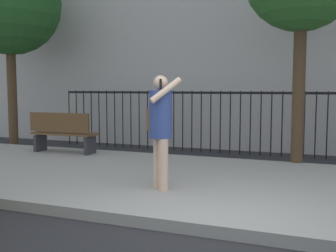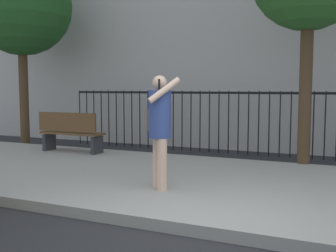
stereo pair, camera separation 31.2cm
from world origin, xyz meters
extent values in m
plane|color=#28282B|center=(0.00, 0.00, 0.00)|extent=(60.00, 60.00, 0.00)
cube|color=#9E9B93|center=(0.00, 2.20, 0.07)|extent=(28.00, 4.40, 0.15)
cube|color=black|center=(0.00, 5.90, 1.55)|extent=(12.00, 0.04, 0.06)
cylinder|color=black|center=(-6.00, 5.90, 0.80)|extent=(0.03, 0.03, 1.60)
cylinder|color=black|center=(-5.74, 5.90, 0.80)|extent=(0.03, 0.03, 1.60)
cylinder|color=black|center=(-5.49, 5.90, 0.80)|extent=(0.03, 0.03, 1.60)
cylinder|color=black|center=(-5.23, 5.90, 0.80)|extent=(0.03, 0.03, 1.60)
cylinder|color=black|center=(-4.98, 5.90, 0.80)|extent=(0.03, 0.03, 1.60)
cylinder|color=black|center=(-4.72, 5.90, 0.80)|extent=(0.03, 0.03, 1.60)
cylinder|color=black|center=(-4.47, 5.90, 0.80)|extent=(0.03, 0.03, 1.60)
cylinder|color=black|center=(-4.21, 5.90, 0.80)|extent=(0.03, 0.03, 1.60)
cylinder|color=black|center=(-3.96, 5.90, 0.80)|extent=(0.03, 0.03, 1.60)
cylinder|color=black|center=(-3.70, 5.90, 0.80)|extent=(0.03, 0.03, 1.60)
cylinder|color=black|center=(-3.45, 5.90, 0.80)|extent=(0.03, 0.03, 1.60)
cylinder|color=black|center=(-3.19, 5.90, 0.80)|extent=(0.03, 0.03, 1.60)
cylinder|color=black|center=(-2.94, 5.90, 0.80)|extent=(0.03, 0.03, 1.60)
cylinder|color=black|center=(-2.68, 5.90, 0.80)|extent=(0.03, 0.03, 1.60)
cylinder|color=black|center=(-2.43, 5.90, 0.80)|extent=(0.03, 0.03, 1.60)
cylinder|color=black|center=(-2.17, 5.90, 0.80)|extent=(0.03, 0.03, 1.60)
cylinder|color=black|center=(-1.91, 5.90, 0.80)|extent=(0.03, 0.03, 1.60)
cylinder|color=black|center=(-1.66, 5.90, 0.80)|extent=(0.03, 0.03, 1.60)
cylinder|color=black|center=(-1.40, 5.90, 0.80)|extent=(0.03, 0.03, 1.60)
cylinder|color=black|center=(-1.15, 5.90, 0.80)|extent=(0.03, 0.03, 1.60)
cylinder|color=black|center=(-0.89, 5.90, 0.80)|extent=(0.03, 0.03, 1.60)
cylinder|color=black|center=(-0.64, 5.90, 0.80)|extent=(0.03, 0.03, 1.60)
cylinder|color=black|center=(-0.38, 5.90, 0.80)|extent=(0.03, 0.03, 1.60)
cylinder|color=black|center=(-0.13, 5.90, 0.80)|extent=(0.03, 0.03, 1.60)
cylinder|color=black|center=(0.13, 5.90, 0.80)|extent=(0.03, 0.03, 1.60)
cylinder|color=black|center=(0.38, 5.90, 0.80)|extent=(0.03, 0.03, 1.60)
cylinder|color=black|center=(0.64, 5.90, 0.80)|extent=(0.03, 0.03, 1.60)
cylinder|color=black|center=(0.89, 5.90, 0.80)|extent=(0.03, 0.03, 1.60)
cylinder|color=black|center=(1.15, 5.90, 0.80)|extent=(0.03, 0.03, 1.60)
cylinder|color=beige|center=(-1.09, 1.25, 0.54)|extent=(0.15, 0.15, 0.78)
cylinder|color=beige|center=(-1.23, 1.40, 0.54)|extent=(0.15, 0.15, 0.78)
cylinder|color=#33478C|center=(-1.16, 1.32, 1.28)|extent=(0.48, 0.48, 0.71)
sphere|color=beige|center=(-1.16, 1.32, 1.75)|extent=(0.22, 0.22, 0.22)
cylinder|color=beige|center=(-1.02, 1.18, 1.64)|extent=(0.42, 0.41, 0.38)
cylinder|color=beige|center=(-1.30, 1.47, 1.26)|extent=(0.09, 0.09, 0.54)
cube|color=black|center=(-1.09, 1.17, 1.73)|extent=(0.06, 0.06, 0.15)
cube|color=brown|center=(-1.34, 1.51, 1.18)|extent=(0.31, 0.31, 0.34)
cube|color=brown|center=(-4.61, 3.72, 0.60)|extent=(1.60, 0.45, 0.05)
cube|color=brown|center=(-4.61, 3.52, 0.88)|extent=(1.60, 0.06, 0.44)
cube|color=#333338|center=(-5.31, 3.72, 0.35)|extent=(0.08, 0.41, 0.40)
cube|color=#333338|center=(-3.91, 3.72, 0.35)|extent=(0.08, 0.41, 0.40)
cylinder|color=#4C3823|center=(0.59, 4.42, 1.66)|extent=(0.25, 0.25, 3.32)
cylinder|color=#4C3823|center=(-7.01, 4.69, 1.60)|extent=(0.25, 0.25, 3.20)
sphere|color=#235623|center=(-7.01, 4.69, 3.97)|extent=(2.80, 2.80, 2.80)
camera|label=1|loc=(1.18, -4.29, 1.67)|focal=43.77mm
camera|label=2|loc=(1.47, -4.17, 1.67)|focal=43.77mm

